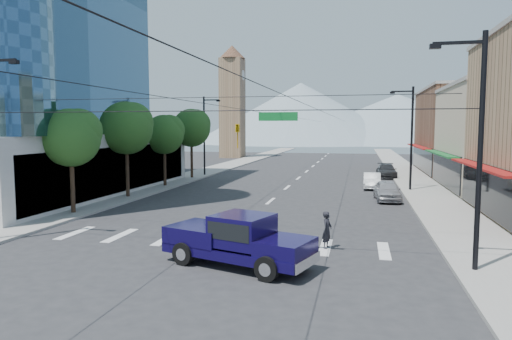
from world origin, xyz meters
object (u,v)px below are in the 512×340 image
(pedestrian, at_px, (327,230))
(parked_car_far, at_px, (386,171))
(parked_car_near, at_px, (387,191))
(pickup_truck, at_px, (237,239))
(parked_car_mid, at_px, (372,181))

(pedestrian, bearing_deg, parked_car_far, 8.99)
(parked_car_near, bearing_deg, pickup_truck, -114.18)
(pedestrian, relative_size, parked_car_far, 0.33)
(parked_car_near, relative_size, parked_car_far, 0.87)
(pickup_truck, relative_size, parked_car_far, 1.28)
(pedestrian, xyz_separation_m, parked_car_mid, (2.53, 21.78, -0.15))
(pickup_truck, height_order, pedestrian, pickup_truck)
(pedestrian, xyz_separation_m, parked_car_far, (4.33, 31.52, -0.11))
(pedestrian, distance_m, parked_car_far, 31.81)
(parked_car_mid, bearing_deg, pedestrian, -96.16)
(pickup_truck, xyz_separation_m, parked_car_mid, (5.84, 25.19, -0.38))
(parked_car_far, bearing_deg, pickup_truck, -102.90)
(pickup_truck, height_order, parked_car_mid, pickup_truck)
(pickup_truck, xyz_separation_m, pedestrian, (3.31, 3.41, -0.23))
(pickup_truck, xyz_separation_m, parked_car_far, (7.64, 34.93, -0.35))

